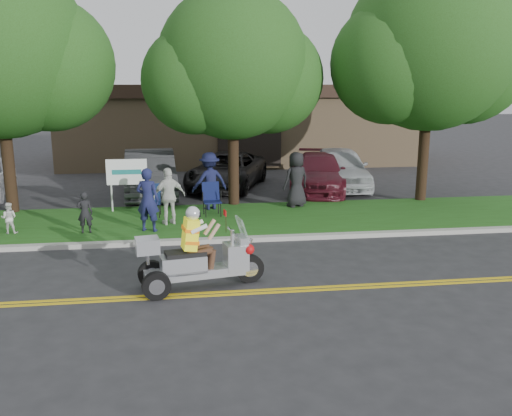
{
  "coord_description": "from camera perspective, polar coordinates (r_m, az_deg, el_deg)",
  "views": [
    {
      "loc": [
        -1.17,
        -10.48,
        4.02
      ],
      "look_at": [
        0.54,
        2.0,
        1.13
      ],
      "focal_mm": 38.0,
      "sensor_mm": 36.0,
      "label": 1
    }
  ],
  "objects": [
    {
      "name": "spectator_chair_b",
      "position": [
        17.63,
        4.26,
        3.02
      ],
      "size": [
        1.02,
        0.85,
        1.79
      ],
      "primitive_type": "imported",
      "rotation": [
        0.0,
        0.0,
        3.52
      ],
      "color": "black",
      "rests_on": "grass_verge"
    },
    {
      "name": "parked_car_left",
      "position": [
        20.19,
        -11.08,
        3.58
      ],
      "size": [
        2.11,
        5.15,
        1.66
      ],
      "primitive_type": "imported",
      "rotation": [
        0.0,
        0.0,
        0.07
      ],
      "color": "#343537",
      "rests_on": "ground"
    },
    {
      "name": "spectator_adult_right",
      "position": [
        15.55,
        -9.13,
        1.24
      ],
      "size": [
        1.03,
        0.72,
        1.63
      ],
      "primitive_type": "imported",
      "rotation": [
        0.0,
        0.0,
        3.51
      ],
      "color": "silver",
      "rests_on": "grass_verge"
    },
    {
      "name": "lawn_chair_a",
      "position": [
        16.57,
        -4.72,
        1.2
      ],
      "size": [
        0.58,
        0.6,
        1.0
      ],
      "rotation": [
        0.0,
        0.0,
        0.11
      ],
      "color": "black",
      "rests_on": "grass_verge"
    },
    {
      "name": "lawn_chair_b",
      "position": [
        16.72,
        -10.86,
        1.05
      ],
      "size": [
        0.53,
        0.55,
        0.97
      ],
      "rotation": [
        0.0,
        0.0,
        -0.05
      ],
      "color": "black",
      "rests_on": "grass_verge"
    },
    {
      "name": "tree_right",
      "position": [
        19.38,
        18.01,
        15.29
      ],
      "size": [
        6.86,
        5.6,
        8.07
      ],
      "color": "#332114",
      "rests_on": "ground"
    },
    {
      "name": "child_right",
      "position": [
        15.9,
        -24.57,
        -0.97
      ],
      "size": [
        0.42,
        0.33,
        0.85
      ],
      "primitive_type": "imported",
      "rotation": [
        0.0,
        0.0,
        3.11
      ],
      "color": "silver",
      "rests_on": "grass_verge"
    },
    {
      "name": "spectator_adult_left",
      "position": [
        14.89,
        -11.32,
        0.86
      ],
      "size": [
        0.73,
        0.59,
        1.74
      ],
      "primitive_type": "imported",
      "rotation": [
        0.0,
        0.0,
        2.84
      ],
      "color": "#191D48",
      "rests_on": "grass_verge"
    },
    {
      "name": "parked_car_far_right",
      "position": [
        21.58,
        8.83,
        4.2
      ],
      "size": [
        2.41,
        4.93,
        1.62
      ],
      "primitive_type": "imported",
      "rotation": [
        0.0,
        0.0,
        -0.11
      ],
      "color": "#B7BBBF",
      "rests_on": "ground"
    },
    {
      "name": "centerline_near",
      "position": [
        10.75,
        -1.0,
        -9.02
      ],
      "size": [
        60.0,
        0.1,
        0.01
      ],
      "primitive_type": "cube",
      "color": "gold",
      "rests_on": "ground"
    },
    {
      "name": "tree_mid",
      "position": [
        17.8,
        -2.31,
        14.23
      ],
      "size": [
        5.88,
        4.8,
        7.05
      ],
      "color": "#332114",
      "rests_on": "ground"
    },
    {
      "name": "centerline_far",
      "position": [
        10.89,
        -1.1,
        -8.71
      ],
      "size": [
        60.0,
        0.1,
        0.01
      ],
      "primitive_type": "cube",
      "color": "gold",
      "rests_on": "ground"
    },
    {
      "name": "grass_verge",
      "position": [
        16.22,
        -3.43,
        -1.26
      ],
      "size": [
        60.0,
        4.0,
        0.1
      ],
      "primitive_type": "cube",
      "color": "#225015",
      "rests_on": "ground"
    },
    {
      "name": "commercial_building",
      "position": [
        29.7,
        -1.68,
        9.02
      ],
      "size": [
        18.0,
        8.2,
        4.0
      ],
      "color": "#9E7F5B",
      "rests_on": "ground"
    },
    {
      "name": "tree_left",
      "position": [
        18.31,
        -25.36,
        14.31
      ],
      "size": [
        6.62,
        5.4,
        7.78
      ],
      "color": "#332114",
      "rests_on": "ground"
    },
    {
      "name": "curb",
      "position": [
        14.15,
        -2.75,
        -3.36
      ],
      "size": [
        60.0,
        0.25,
        0.12
      ],
      "primitive_type": "cube",
      "color": "#A8A89E",
      "rests_on": "ground"
    },
    {
      "name": "business_sign",
      "position": [
        17.39,
        -13.43,
        3.41
      ],
      "size": [
        1.25,
        0.06,
        1.75
      ],
      "color": "silver",
      "rests_on": "ground"
    },
    {
      "name": "trike_scooter",
      "position": [
        10.91,
        -6.36,
        -5.47
      ],
      "size": [
        2.59,
        1.04,
        1.7
      ],
      "rotation": [
        0.0,
        0.0,
        0.18
      ],
      "color": "black",
      "rests_on": "ground"
    },
    {
      "name": "ground",
      "position": [
        11.28,
        -1.35,
        -7.95
      ],
      "size": [
        120.0,
        120.0,
        0.0
      ],
      "primitive_type": "plane",
      "color": "#28282B",
      "rests_on": "ground"
    },
    {
      "name": "parked_car_mid",
      "position": [
        21.36,
        -3.07,
        3.94
      ],
      "size": [
        3.92,
        5.51,
        1.39
      ],
      "primitive_type": "imported",
      "rotation": [
        0.0,
        0.0,
        -0.36
      ],
      "color": "black",
      "rests_on": "ground"
    },
    {
      "name": "spectator_chair_a",
      "position": [
        17.29,
        -4.91,
        2.86
      ],
      "size": [
        1.34,
        1.05,
        1.82
      ],
      "primitive_type": "imported",
      "rotation": [
        0.0,
        0.0,
        3.51
      ],
      "color": "#15193C",
      "rests_on": "grass_verge"
    },
    {
      "name": "parked_car_right",
      "position": [
        20.81,
        6.57,
        3.68
      ],
      "size": [
        3.17,
        5.26,
        1.43
      ],
      "primitive_type": "imported",
      "rotation": [
        0.0,
        0.0,
        -0.25
      ],
      "color": "#4D121D",
      "rests_on": "ground"
    },
    {
      "name": "child_left",
      "position": [
        15.2,
        -17.57,
        -0.45
      ],
      "size": [
        0.43,
        0.3,
        1.12
      ],
      "primitive_type": "imported",
      "rotation": [
        0.0,
        0.0,
        3.22
      ],
      "color": "black",
      "rests_on": "grass_verge"
    }
  ]
}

